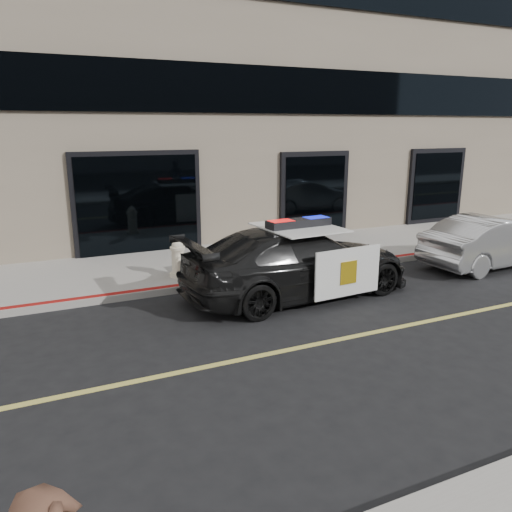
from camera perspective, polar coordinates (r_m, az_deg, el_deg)
name	(u,v)px	position (r m, az deg, el deg)	size (l,w,h in m)	color
ground	(295,349)	(8.24, 4.50, -10.52)	(120.00, 120.00, 0.00)	black
sidewalk_n	(195,265)	(12.78, -6.99, -1.02)	(60.00, 3.50, 0.15)	gray
building_n	(138,45)	(17.57, -13.33, 22.45)	(60.00, 7.00, 12.00)	#756856
police_car	(298,261)	(10.52, 4.83, -0.62)	(2.71, 5.31, 1.65)	black
silver_sedan	(493,241)	(14.04, 25.48, 1.51)	(4.04, 1.58, 1.31)	#BABABA
fire_hydrant	(178,259)	(11.50, -8.90, -0.34)	(0.40, 0.55, 0.88)	beige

